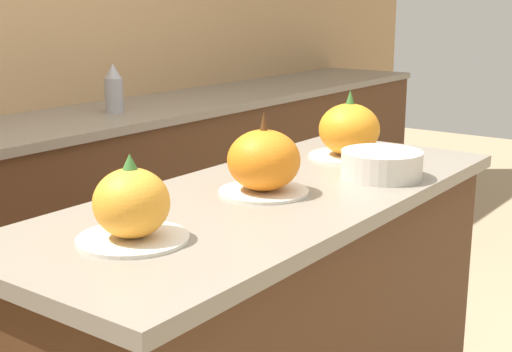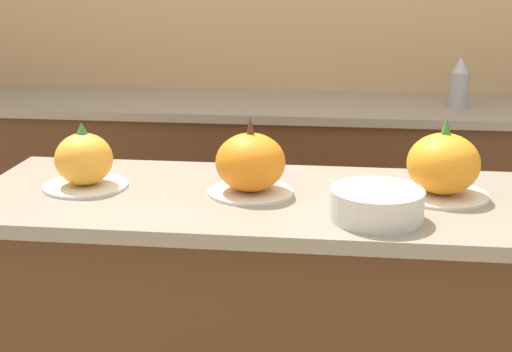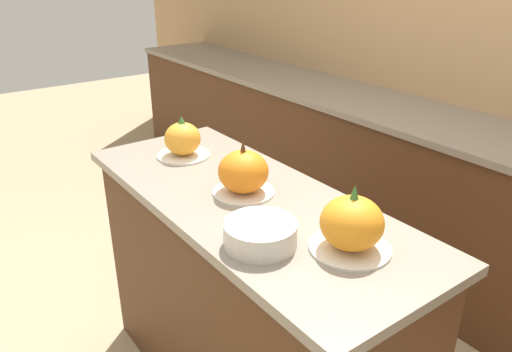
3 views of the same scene
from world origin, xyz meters
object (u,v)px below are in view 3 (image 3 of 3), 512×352
object	(u,v)px
pumpkin_cake_center	(243,173)
pumpkin_cake_left	(183,140)
pumpkin_cake_right	(352,225)
mixing_bowl	(260,234)

from	to	relation	value
pumpkin_cake_center	pumpkin_cake_left	bearing A→B (deg)	-179.98
pumpkin_cake_left	pumpkin_cake_right	bearing A→B (deg)	2.16
pumpkin_cake_right	mixing_bowl	xyz separation A→B (m)	(-0.17, -0.19, -0.04)
pumpkin_cake_left	pumpkin_cake_center	distance (m)	0.43
pumpkin_cake_left	pumpkin_cake_right	distance (m)	0.91
pumpkin_cake_right	pumpkin_cake_left	bearing A→B (deg)	-177.84
pumpkin_cake_center	pumpkin_cake_right	distance (m)	0.48
pumpkin_cake_left	mixing_bowl	size ratio (longest dim) A/B	1.03
pumpkin_cake_center	mixing_bowl	size ratio (longest dim) A/B	1.03
pumpkin_cake_left	pumpkin_cake_right	size ratio (longest dim) A/B	0.93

